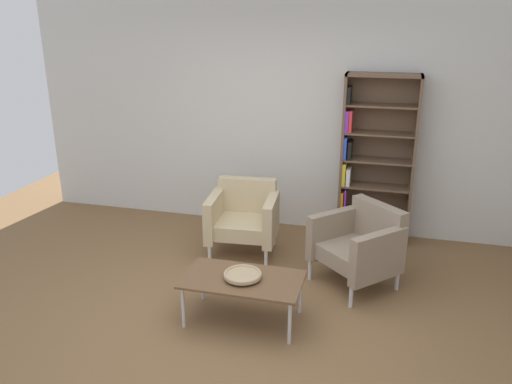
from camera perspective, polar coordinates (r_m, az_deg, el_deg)
ground_plane at (r=4.37m, az=-3.37°, el=-15.40°), size 8.32×8.32×0.00m
plaster_back_panel at (r=6.07m, az=3.65°, el=9.36°), size 6.40×0.12×2.90m
bookshelf_tall at (r=5.88m, az=12.91°, el=3.37°), size 0.80×0.30×1.90m
coffee_table_low at (r=4.33m, az=-1.49°, el=-10.00°), size 1.00×0.56×0.40m
decorative_bowl at (r=4.30m, az=-1.50°, el=-9.22°), size 0.32×0.32×0.05m
armchair_near_window at (r=5.53m, az=-1.38°, el=-2.75°), size 0.77×0.72×0.78m
armchair_spare_guest at (r=4.98m, az=11.55°, el=-5.73°), size 0.95×0.95×0.78m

